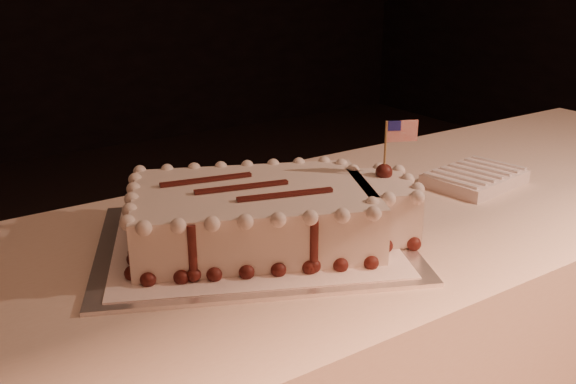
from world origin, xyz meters
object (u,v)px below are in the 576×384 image
napkin_stack (475,178)px  sheet_cake (270,213)px  cake_board (254,243)px  side_plate (341,176)px  banquet_table (385,346)px

napkin_stack → sheet_cake: bearing=-178.8°
cake_board → side_plate: 0.45m
banquet_table → side_plate: side_plate is taller
banquet_table → cake_board: bearing=-179.3°
banquet_table → cake_board: 0.53m
banquet_table → side_plate: (0.02, 0.22, 0.38)m
cake_board → side_plate: side_plate is taller
cake_board → sheet_cake: bearing=0.4°
sheet_cake → napkin_stack: 0.61m
sheet_cake → side_plate: size_ratio=4.45×
napkin_stack → cake_board: bearing=180.0°
banquet_table → side_plate: 0.44m
banquet_table → sheet_cake: bearing=-177.1°
cake_board → sheet_cake: 0.07m
banquet_table → napkin_stack: size_ratio=9.57×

